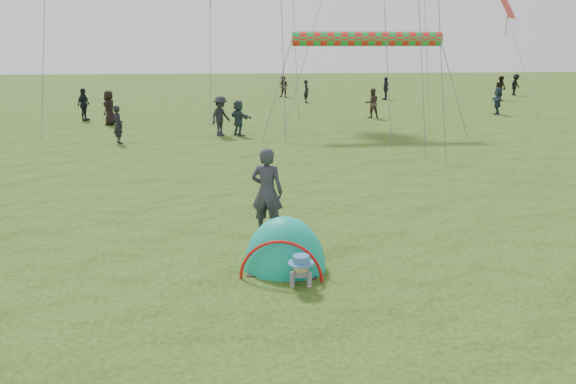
{
  "coord_description": "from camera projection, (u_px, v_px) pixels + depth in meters",
  "views": [
    {
      "loc": [
        -1.43,
        -8.77,
        4.1
      ],
      "look_at": [
        -0.37,
        2.81,
        1.0
      ],
      "focal_mm": 35.0,
      "sensor_mm": 36.0,
      "label": 1
    }
  ],
  "objects": [
    {
      "name": "crowd_person_5",
      "position": [
        239.0,
        118.0,
        25.39
      ],
      "size": [
        1.21,
        1.5,
        1.61
      ],
      "primitive_type": "imported",
      "rotation": [
        0.0,
        0.0,
        2.15
      ],
      "color": "#2E4048",
      "rests_on": "ground"
    },
    {
      "name": "rainbow_tube_kite",
      "position": [
        367.0,
        39.0,
        25.15
      ],
      "size": [
        6.76,
        0.64,
        0.64
      ],
      "primitive_type": "cylinder",
      "rotation": [
        0.0,
        1.57,
        0.0
      ],
      "color": "red"
    },
    {
      "name": "diamond_kite_0",
      "position": [
        508.0,
        9.0,
        33.97
      ],
      "size": [
        1.38,
        1.38,
        1.13
      ],
      "primitive_type": "plane",
      "rotation": [
        1.05,
        0.0,
        0.79
      ],
      "color": "red"
    },
    {
      "name": "crowd_person_8",
      "position": [
        84.0,
        105.0,
        30.18
      ],
      "size": [
        0.72,
        1.11,
        1.75
      ],
      "primitive_type": "imported",
      "rotation": [
        0.0,
        0.0,
        1.26
      ],
      "color": "black",
      "rests_on": "ground"
    },
    {
      "name": "crowd_person_13",
      "position": [
        372.0,
        103.0,
        31.33
      ],
      "size": [
        0.84,
        0.68,
        1.65
      ],
      "primitive_type": "imported",
      "rotation": [
        0.0,
        0.0,
        3.21
      ],
      "color": "#3E302C",
      "rests_on": "ground"
    },
    {
      "name": "crawling_toddler",
      "position": [
        301.0,
        267.0,
        9.81
      ],
      "size": [
        0.67,
        0.88,
        0.62
      ],
      "primitive_type": null,
      "rotation": [
        0.0,
        0.0,
        -0.13
      ],
      "color": "black",
      "rests_on": "ground"
    },
    {
      "name": "crowd_person_14",
      "position": [
        386.0,
        88.0,
        41.42
      ],
      "size": [
        0.43,
        0.99,
        1.66
      ],
      "primitive_type": "imported",
      "rotation": [
        0.0,
        0.0,
        4.68
      ],
      "color": "#1B2132",
      "rests_on": "ground"
    },
    {
      "name": "popup_tent",
      "position": [
        285.0,
        268.0,
        10.55
      ],
      "size": [
        1.78,
        1.56,
        2.0
      ],
      "primitive_type": "ellipsoid",
      "rotation": [
        0.0,
        0.0,
        -0.21
      ],
      "color": "#0F957C",
      "rests_on": "ground"
    },
    {
      "name": "crowd_person_1",
      "position": [
        284.0,
        87.0,
        43.35
      ],
      "size": [
        1.0,
        0.94,
        1.63
      ],
      "primitive_type": "imported",
      "rotation": [
        0.0,
        0.0,
        5.73
      ],
      "color": "#42332E",
      "rests_on": "ground"
    },
    {
      "name": "crowd_person_7",
      "position": [
        500.0,
        88.0,
        40.9
      ],
      "size": [
        0.9,
        1.02,
        1.76
      ],
      "primitive_type": "imported",
      "rotation": [
        0.0,
        0.0,
        1.88
      ],
      "color": "black",
      "rests_on": "ground"
    },
    {
      "name": "standing_adult",
      "position": [
        267.0,
        192.0,
        12.19
      ],
      "size": [
        0.82,
        0.67,
        1.94
      ],
      "primitive_type": "imported",
      "rotation": [
        0.0,
        0.0,
        2.81
      ],
      "color": "#2C2C36",
      "rests_on": "ground"
    },
    {
      "name": "crowd_person_3",
      "position": [
        516.0,
        85.0,
        44.7
      ],
      "size": [
        1.25,
        1.15,
        1.69
      ],
      "primitive_type": "imported",
      "rotation": [
        0.0,
        0.0,
        0.63
      ],
      "color": "black",
      "rests_on": "ground"
    },
    {
      "name": "crowd_person_15",
      "position": [
        221.0,
        116.0,
        25.28
      ],
      "size": [
        1.24,
        1.32,
        1.79
      ],
      "primitive_type": "imported",
      "rotation": [
        0.0,
        0.0,
        0.91
      ],
      "color": "black",
      "rests_on": "ground"
    },
    {
      "name": "crowd_person_12",
      "position": [
        118.0,
        125.0,
        23.38
      ],
      "size": [
        0.62,
        0.69,
        1.59
      ],
      "primitive_type": "imported",
      "rotation": [
        0.0,
        0.0,
        2.11
      ],
      "color": "black",
      "rests_on": "ground"
    },
    {
      "name": "ground",
      "position": [
        325.0,
        290.0,
        9.63
      ],
      "size": [
        140.0,
        140.0,
        0.0
      ],
      "primitive_type": "plane",
      "color": "#1C3C12"
    },
    {
      "name": "crowd_person_4",
      "position": [
        109.0,
        108.0,
        28.61
      ],
      "size": [
        0.74,
        0.96,
        1.75
      ],
      "primitive_type": "imported",
      "rotation": [
        0.0,
        0.0,
        4.48
      ],
      "color": "black",
      "rests_on": "ground"
    },
    {
      "name": "crowd_person_6",
      "position": [
        306.0,
        91.0,
        39.32
      ],
      "size": [
        0.46,
        0.63,
        1.59
      ],
      "primitive_type": "imported",
      "rotation": [
        0.0,
        0.0,
        1.43
      ],
      "color": "black",
      "rests_on": "ground"
    },
    {
      "name": "crowd_person_11",
      "position": [
        497.0,
        101.0,
        32.88
      ],
      "size": [
        0.84,
        1.54,
        1.58
      ],
      "primitive_type": "imported",
      "rotation": [
        0.0,
        0.0,
        4.44
      ],
      "color": "#233443",
      "rests_on": "ground"
    }
  ]
}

